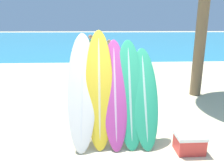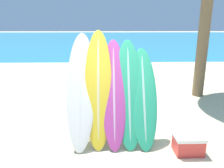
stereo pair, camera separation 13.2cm
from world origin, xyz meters
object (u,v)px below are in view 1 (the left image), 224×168
at_px(cooler_box, 189,143).
at_px(person_near_water, 91,49).
at_px(person_mid_beach, 77,61).
at_px(person_far_left, 128,73).
at_px(surfboard_slot_1, 99,87).
at_px(surfboard_rack, 114,116).
at_px(surfboard_slot_2, 115,92).
at_px(surfboard_slot_3, 130,92).
at_px(person_far_right, 109,54).
at_px(surfboard_slot_0, 82,89).
at_px(surfboard_slot_4, 145,97).

bearing_deg(cooler_box, person_near_water, 103.66).
distance_m(person_mid_beach, person_far_left, 2.57).
distance_m(surfboard_slot_1, person_far_left, 2.85).
distance_m(surfboard_rack, person_mid_beach, 4.73).
relative_size(surfboard_rack, surfboard_slot_2, 0.78).
xyz_separation_m(surfboard_slot_1, surfboard_slot_3, (0.62, -0.03, -0.10)).
bearing_deg(surfboard_slot_1, surfboard_slot_2, -6.72).
xyz_separation_m(surfboard_rack, person_mid_beach, (-1.18, 4.56, 0.41)).
xyz_separation_m(person_far_left, person_far_right, (-0.41, 4.54, 0.03)).
xyz_separation_m(person_near_water, person_far_left, (1.41, -5.74, -0.14)).
height_order(surfboard_slot_0, person_near_water, surfboard_slot_0).
bearing_deg(surfboard_slot_4, cooler_box, -33.82).
bearing_deg(cooler_box, person_far_right, 98.64).
distance_m(surfboard_rack, surfboard_slot_3, 0.60).
height_order(surfboard_slot_4, person_far_left, surfboard_slot_4).
distance_m(person_mid_beach, cooler_box, 5.78).
height_order(person_mid_beach, person_far_right, person_mid_beach).
bearing_deg(surfboard_slot_3, person_near_water, 97.52).
xyz_separation_m(surfboard_slot_2, surfboard_slot_3, (0.30, 0.00, -0.00)).
bearing_deg(surfboard_rack, person_mid_beach, 104.49).
distance_m(person_far_left, person_far_right, 4.55).
bearing_deg(person_near_water, person_mid_beach, -164.43).
xyz_separation_m(surfboard_slot_1, cooler_box, (1.70, -0.60, -0.95)).
xyz_separation_m(surfboard_slot_2, surfboard_slot_4, (0.60, -0.04, -0.09)).
xyz_separation_m(person_near_water, person_far_right, (1.01, -1.20, -0.11)).
distance_m(person_far_right, cooler_box, 7.94).
relative_size(surfboard_rack, person_near_water, 0.88).
bearing_deg(surfboard_slot_0, person_far_right, 83.20).
distance_m(surfboard_slot_0, surfboard_slot_1, 0.35).
bearing_deg(person_far_right, surfboard_slot_3, 109.06).
xyz_separation_m(surfboard_slot_2, cooler_box, (1.38, -0.57, -0.85)).
distance_m(person_near_water, person_far_left, 5.91).
xyz_separation_m(surfboard_slot_1, person_far_right, (0.51, 7.22, -0.25)).
distance_m(surfboard_slot_2, cooler_box, 1.72).
bearing_deg(person_far_left, person_mid_beach, 126.25).
bearing_deg(surfboard_slot_3, person_mid_beach, 108.24).
bearing_deg(person_mid_beach, surfboard_slot_1, -30.79).
height_order(surfboard_rack, person_far_left, person_far_left).
distance_m(surfboard_slot_0, surfboard_slot_2, 0.67).
xyz_separation_m(surfboard_rack, surfboard_slot_2, (0.02, 0.01, 0.52)).
bearing_deg(surfboard_slot_2, person_far_right, 88.48).
relative_size(surfboard_slot_1, cooler_box, 4.26).
relative_size(person_near_water, person_far_right, 1.12).
bearing_deg(person_far_left, cooler_box, -84.77).
xyz_separation_m(surfboard_slot_4, person_far_left, (0.00, 2.76, -0.10)).
relative_size(surfboard_rack, person_mid_beach, 0.94).
distance_m(surfboard_slot_4, person_mid_beach, 4.93).
bearing_deg(surfboard_slot_0, person_far_left, 64.73).
distance_m(surfboard_rack, surfboard_slot_1, 0.68).
bearing_deg(surfboard_slot_1, surfboard_slot_3, -3.06).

